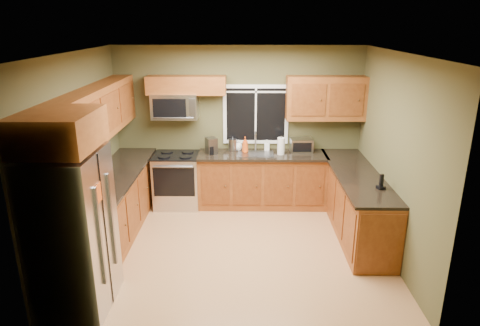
{
  "coord_description": "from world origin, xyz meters",
  "views": [
    {
      "loc": [
        0.13,
        -5.42,
        3.06
      ],
      "look_at": [
        0.05,
        0.35,
        1.15
      ],
      "focal_mm": 32.0,
      "sensor_mm": 36.0,
      "label": 1
    }
  ],
  "objects_px": {
    "soap_bottle_c": "(238,145)",
    "range": "(177,180)",
    "toaster_oven": "(301,145)",
    "cordless_phone": "(381,184)",
    "soap_bottle_b": "(267,145)",
    "refrigerator": "(72,232)",
    "microwave": "(175,106)",
    "kettle": "(233,144)",
    "soap_bottle_a": "(245,145)",
    "paper_towel_roll": "(281,146)",
    "coffee_maker": "(211,146)"
  },
  "relations": [
    {
      "from": "range",
      "to": "coffee_maker",
      "type": "distance_m",
      "value": 0.85
    },
    {
      "from": "toaster_oven",
      "to": "soap_bottle_a",
      "type": "bearing_deg",
      "value": -176.31
    },
    {
      "from": "toaster_oven",
      "to": "coffee_maker",
      "type": "bearing_deg",
      "value": -175.41
    },
    {
      "from": "kettle",
      "to": "cordless_phone",
      "type": "xyz_separation_m",
      "value": [
        2.03,
        -1.74,
        -0.06
      ]
    },
    {
      "from": "range",
      "to": "cordless_phone",
      "type": "height_order",
      "value": "cordless_phone"
    },
    {
      "from": "soap_bottle_c",
      "to": "range",
      "type": "bearing_deg",
      "value": -167.87
    },
    {
      "from": "coffee_maker",
      "to": "soap_bottle_b",
      "type": "relative_size",
      "value": 1.47
    },
    {
      "from": "range",
      "to": "toaster_oven",
      "type": "relative_size",
      "value": 2.42
    },
    {
      "from": "microwave",
      "to": "soap_bottle_a",
      "type": "bearing_deg",
      "value": -2.49
    },
    {
      "from": "paper_towel_roll",
      "to": "soap_bottle_a",
      "type": "bearing_deg",
      "value": 171.39
    },
    {
      "from": "refrigerator",
      "to": "microwave",
      "type": "xyz_separation_m",
      "value": [
        0.69,
        2.91,
        0.83
      ]
    },
    {
      "from": "cordless_phone",
      "to": "refrigerator",
      "type": "bearing_deg",
      "value": -161.73
    },
    {
      "from": "range",
      "to": "soap_bottle_b",
      "type": "height_order",
      "value": "soap_bottle_b"
    },
    {
      "from": "range",
      "to": "soap_bottle_c",
      "type": "relative_size",
      "value": 5.17
    },
    {
      "from": "soap_bottle_a",
      "to": "soap_bottle_c",
      "type": "bearing_deg",
      "value": 130.52
    },
    {
      "from": "cordless_phone",
      "to": "soap_bottle_b",
      "type": "bearing_deg",
      "value": 128.84
    },
    {
      "from": "refrigerator",
      "to": "soap_bottle_c",
      "type": "height_order",
      "value": "refrigerator"
    },
    {
      "from": "refrigerator",
      "to": "soap_bottle_b",
      "type": "bearing_deg",
      "value": 53.31
    },
    {
      "from": "microwave",
      "to": "cordless_phone",
      "type": "xyz_separation_m",
      "value": [
        2.99,
        -1.69,
        -0.73
      ]
    },
    {
      "from": "microwave",
      "to": "range",
      "type": "bearing_deg",
      "value": -89.98
    },
    {
      "from": "kettle",
      "to": "paper_towel_roll",
      "type": "bearing_deg",
      "value": -12.86
    },
    {
      "from": "range",
      "to": "cordless_phone",
      "type": "distance_m",
      "value": 3.41
    },
    {
      "from": "microwave",
      "to": "cordless_phone",
      "type": "distance_m",
      "value": 3.51
    },
    {
      "from": "toaster_oven",
      "to": "cordless_phone",
      "type": "bearing_deg",
      "value": -63.34
    },
    {
      "from": "soap_bottle_c",
      "to": "paper_towel_roll",
      "type": "bearing_deg",
      "value": -17.79
    },
    {
      "from": "kettle",
      "to": "soap_bottle_c",
      "type": "distance_m",
      "value": 0.11
    },
    {
      "from": "coffee_maker",
      "to": "soap_bottle_a",
      "type": "height_order",
      "value": "soap_bottle_a"
    },
    {
      "from": "coffee_maker",
      "to": "paper_towel_roll",
      "type": "height_order",
      "value": "paper_towel_roll"
    },
    {
      "from": "microwave",
      "to": "soap_bottle_a",
      "type": "xyz_separation_m",
      "value": [
        1.17,
        -0.05,
        -0.65
      ]
    },
    {
      "from": "kettle",
      "to": "soap_bottle_a",
      "type": "xyz_separation_m",
      "value": [
        0.21,
        -0.1,
        0.02
      ]
    },
    {
      "from": "refrigerator",
      "to": "soap_bottle_a",
      "type": "height_order",
      "value": "refrigerator"
    },
    {
      "from": "microwave",
      "to": "paper_towel_roll",
      "type": "distance_m",
      "value": 1.89
    },
    {
      "from": "refrigerator",
      "to": "soap_bottle_a",
      "type": "distance_m",
      "value": 3.41
    },
    {
      "from": "kettle",
      "to": "soap_bottle_c",
      "type": "relative_size",
      "value": 1.44
    },
    {
      "from": "refrigerator",
      "to": "kettle",
      "type": "bearing_deg",
      "value": 60.85
    },
    {
      "from": "paper_towel_roll",
      "to": "refrigerator",
      "type": "bearing_deg",
      "value": -131.68
    },
    {
      "from": "range",
      "to": "soap_bottle_a",
      "type": "distance_m",
      "value": 1.32
    },
    {
      "from": "microwave",
      "to": "soap_bottle_b",
      "type": "bearing_deg",
      "value": 3.49
    },
    {
      "from": "coffee_maker",
      "to": "paper_towel_roll",
      "type": "distance_m",
      "value": 1.17
    },
    {
      "from": "refrigerator",
      "to": "microwave",
      "type": "relative_size",
      "value": 2.37
    },
    {
      "from": "soap_bottle_b",
      "to": "refrigerator",
      "type": "bearing_deg",
      "value": -126.69
    },
    {
      "from": "paper_towel_roll",
      "to": "soap_bottle_b",
      "type": "xyz_separation_m",
      "value": [
        -0.23,
        0.24,
        -0.05
      ]
    },
    {
      "from": "toaster_oven",
      "to": "soap_bottle_b",
      "type": "distance_m",
      "value": 0.59
    },
    {
      "from": "soap_bottle_c",
      "to": "cordless_phone",
      "type": "bearing_deg",
      "value": -42.65
    },
    {
      "from": "range",
      "to": "microwave",
      "type": "height_order",
      "value": "microwave"
    },
    {
      "from": "soap_bottle_c",
      "to": "soap_bottle_a",
      "type": "bearing_deg",
      "value": -49.48
    },
    {
      "from": "kettle",
      "to": "microwave",
      "type": "bearing_deg",
      "value": -177.35
    },
    {
      "from": "soap_bottle_a",
      "to": "cordless_phone",
      "type": "relative_size",
      "value": 1.32
    },
    {
      "from": "microwave",
      "to": "kettle",
      "type": "xyz_separation_m",
      "value": [
        0.96,
        0.04,
        -0.67
      ]
    },
    {
      "from": "kettle",
      "to": "soap_bottle_b",
      "type": "xyz_separation_m",
      "value": [
        0.59,
        0.05,
        -0.03
      ]
    }
  ]
}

